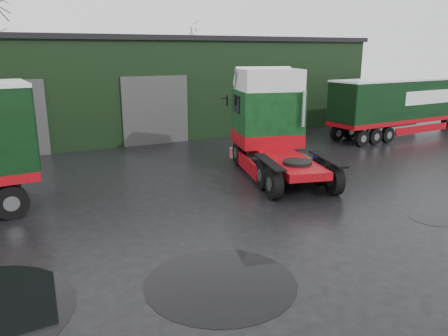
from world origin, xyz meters
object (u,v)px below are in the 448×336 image
at_px(hero_tractor, 282,125).
at_px(tree_back_b, 181,68).
at_px(wash_bucket, 316,158).
at_px(lorry_right, 403,107).
at_px(warehouse, 127,84).

bearing_deg(hero_tractor, tree_back_b, 92.35).
xyz_separation_m(hero_tractor, wash_bucket, (3.37, 1.79, -2.20)).
bearing_deg(lorry_right, wash_bucket, -76.23).
height_order(warehouse, lorry_right, warehouse).
distance_m(wash_bucket, tree_back_b, 24.08).
xyz_separation_m(warehouse, lorry_right, (15.00, -11.00, -1.28)).
distance_m(warehouse, tree_back_b, 12.82).
distance_m(hero_tractor, tree_back_b, 26.12).
distance_m(lorry_right, wash_bucket, 9.68).
relative_size(lorry_right, wash_bucket, 49.99).
xyz_separation_m(wash_bucket, tree_back_b, (2.13, 23.71, 3.62)).
height_order(hero_tractor, tree_back_b, tree_back_b).
bearing_deg(wash_bucket, hero_tractor, -152.10).
bearing_deg(lorry_right, tree_back_b, -164.36).
xyz_separation_m(hero_tractor, lorry_right, (12.50, 4.50, -0.46)).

